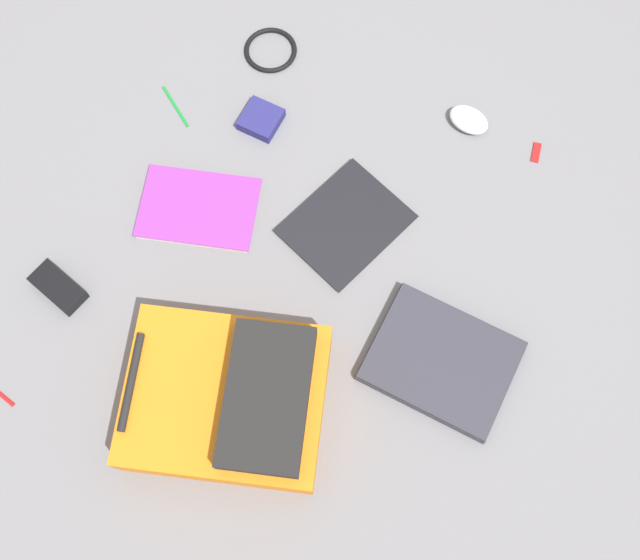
{
  "coord_description": "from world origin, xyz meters",
  "views": [
    {
      "loc": [
        -0.5,
        -0.26,
        1.59
      ],
      "look_at": [
        -0.01,
        -0.02,
        0.02
      ],
      "focal_mm": 41.52,
      "sensor_mm": 36.0,
      "label": 1
    }
  ],
  "objects_px": {
    "computer_mouse": "(469,120)",
    "cable_coil": "(271,50)",
    "earbud_pouch": "(261,119)",
    "book_comic": "(199,209)",
    "power_brick": "(58,288)",
    "usb_stick": "(536,152)",
    "backpack": "(231,399)",
    "laptop": "(442,361)",
    "pen_black": "(175,106)",
    "book_manual": "(346,224)"
  },
  "relations": [
    {
      "from": "computer_mouse",
      "to": "cable_coil",
      "type": "distance_m",
      "value": 0.53
    },
    {
      "from": "earbud_pouch",
      "to": "book_comic",
      "type": "bearing_deg",
      "value": 175.09
    },
    {
      "from": "power_brick",
      "to": "usb_stick",
      "type": "xyz_separation_m",
      "value": [
        0.8,
        -0.85,
        -0.01
      ]
    },
    {
      "from": "backpack",
      "to": "laptop",
      "type": "relative_size",
      "value": 1.57
    },
    {
      "from": "book_comic",
      "to": "pen_black",
      "type": "height_order",
      "value": "book_comic"
    },
    {
      "from": "computer_mouse",
      "to": "cable_coil",
      "type": "bearing_deg",
      "value": 101.11
    },
    {
      "from": "computer_mouse",
      "to": "laptop",
      "type": "bearing_deg",
      "value": -154.82
    },
    {
      "from": "usb_stick",
      "to": "book_manual",
      "type": "bearing_deg",
      "value": 138.26
    },
    {
      "from": "cable_coil",
      "to": "backpack",
      "type": "bearing_deg",
      "value": -157.85
    },
    {
      "from": "book_comic",
      "to": "pen_black",
      "type": "distance_m",
      "value": 0.29
    },
    {
      "from": "power_brick",
      "to": "earbud_pouch",
      "type": "height_order",
      "value": "same"
    },
    {
      "from": "pen_black",
      "to": "usb_stick",
      "type": "relative_size",
      "value": 2.49
    },
    {
      "from": "computer_mouse",
      "to": "book_comic",
      "type": "bearing_deg",
      "value": 144.17
    },
    {
      "from": "laptop",
      "to": "power_brick",
      "type": "xyz_separation_m",
      "value": [
        -0.22,
        0.84,
        -0.0
      ]
    },
    {
      "from": "pen_black",
      "to": "laptop",
      "type": "bearing_deg",
      "value": -110.2
    },
    {
      "from": "power_brick",
      "to": "laptop",
      "type": "bearing_deg",
      "value": -75.33
    },
    {
      "from": "backpack",
      "to": "pen_black",
      "type": "xyz_separation_m",
      "value": [
        0.59,
        0.48,
        -0.07
      ]
    },
    {
      "from": "backpack",
      "to": "cable_coil",
      "type": "distance_m",
      "value": 0.9
    },
    {
      "from": "backpack",
      "to": "computer_mouse",
      "type": "bearing_deg",
      "value": -12.53
    },
    {
      "from": "book_manual",
      "to": "power_brick",
      "type": "bearing_deg",
      "value": 129.42
    },
    {
      "from": "laptop",
      "to": "cable_coil",
      "type": "bearing_deg",
      "value": 51.61
    },
    {
      "from": "backpack",
      "to": "computer_mouse",
      "type": "distance_m",
      "value": 0.88
    },
    {
      "from": "laptop",
      "to": "book_comic",
      "type": "bearing_deg",
      "value": 82.17
    },
    {
      "from": "computer_mouse",
      "to": "earbud_pouch",
      "type": "bearing_deg",
      "value": 123.99
    },
    {
      "from": "laptop",
      "to": "book_comic",
      "type": "height_order",
      "value": "laptop"
    },
    {
      "from": "power_brick",
      "to": "book_comic",
      "type": "bearing_deg",
      "value": -31.38
    },
    {
      "from": "power_brick",
      "to": "pen_black",
      "type": "height_order",
      "value": "power_brick"
    },
    {
      "from": "backpack",
      "to": "book_comic",
      "type": "distance_m",
      "value": 0.47
    },
    {
      "from": "book_manual",
      "to": "cable_coil",
      "type": "height_order",
      "value": "book_manual"
    },
    {
      "from": "cable_coil",
      "to": "pen_black",
      "type": "xyz_separation_m",
      "value": [
        -0.25,
        0.14,
        -0.0
      ]
    },
    {
      "from": "book_comic",
      "to": "usb_stick",
      "type": "distance_m",
      "value": 0.82
    },
    {
      "from": "laptop",
      "to": "computer_mouse",
      "type": "bearing_deg",
      "value": 16.53
    },
    {
      "from": "laptop",
      "to": "pen_black",
      "type": "xyz_separation_m",
      "value": [
        0.31,
        0.84,
        -0.01
      ]
    },
    {
      "from": "computer_mouse",
      "to": "power_brick",
      "type": "bearing_deg",
      "value": 148.7
    },
    {
      "from": "cable_coil",
      "to": "earbud_pouch",
      "type": "xyz_separation_m",
      "value": [
        -0.19,
        -0.07,
        0.01
      ]
    },
    {
      "from": "laptop",
      "to": "usb_stick",
      "type": "bearing_deg",
      "value": -0.77
    },
    {
      "from": "earbud_pouch",
      "to": "power_brick",
      "type": "bearing_deg",
      "value": 159.97
    },
    {
      "from": "book_manual",
      "to": "book_comic",
      "type": "distance_m",
      "value": 0.35
    },
    {
      "from": "backpack",
      "to": "power_brick",
      "type": "bearing_deg",
      "value": 83.11
    },
    {
      "from": "pen_black",
      "to": "earbud_pouch",
      "type": "height_order",
      "value": "earbud_pouch"
    },
    {
      "from": "power_brick",
      "to": "earbud_pouch",
      "type": "relative_size",
      "value": 1.41
    },
    {
      "from": "power_brick",
      "to": "pen_black",
      "type": "xyz_separation_m",
      "value": [
        0.53,
        -0.0,
        -0.01
      ]
    },
    {
      "from": "backpack",
      "to": "cable_coil",
      "type": "relative_size",
      "value": 3.61
    },
    {
      "from": "backpack",
      "to": "power_brick",
      "type": "xyz_separation_m",
      "value": [
        0.06,
        0.48,
        -0.06
      ]
    },
    {
      "from": "power_brick",
      "to": "cable_coil",
      "type": "bearing_deg",
      "value": -10.17
    },
    {
      "from": "cable_coil",
      "to": "usb_stick",
      "type": "height_order",
      "value": "cable_coil"
    },
    {
      "from": "laptop",
      "to": "book_comic",
      "type": "distance_m",
      "value": 0.66
    },
    {
      "from": "book_comic",
      "to": "computer_mouse",
      "type": "bearing_deg",
      "value": -44.49
    },
    {
      "from": "computer_mouse",
      "to": "power_brick",
      "type": "relative_size",
      "value": 0.8
    },
    {
      "from": "computer_mouse",
      "to": "pen_black",
      "type": "relative_size",
      "value": 0.77
    }
  ]
}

